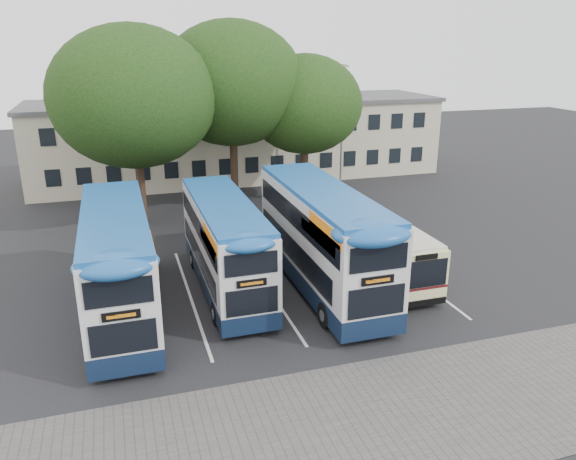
# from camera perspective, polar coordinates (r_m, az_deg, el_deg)

# --- Properties ---
(ground) EXTENTS (120.00, 120.00, 0.00)m
(ground) POSITION_cam_1_polar(r_m,az_deg,el_deg) (22.80, 10.59, -9.57)
(ground) COLOR black
(ground) RESTS_ON ground
(paving_strip) EXTENTS (40.00, 6.00, 0.01)m
(paving_strip) POSITION_cam_1_polar(r_m,az_deg,el_deg) (18.28, 12.32, -17.59)
(paving_strip) COLOR #595654
(paving_strip) RESTS_ON ground
(bay_lines) EXTENTS (14.12, 11.00, 0.01)m
(bay_lines) POSITION_cam_1_polar(r_m,az_deg,el_deg) (25.71, -2.10, -5.82)
(bay_lines) COLOR silver
(bay_lines) RESTS_ON ground
(depot_building) EXTENTS (32.40, 8.40, 6.20)m
(depot_building) POSITION_cam_1_polar(r_m,az_deg,el_deg) (46.24, -4.94, 9.36)
(depot_building) COLOR beige
(depot_building) RESTS_ON ground
(lamp_post) EXTENTS (0.25, 1.05, 9.06)m
(lamp_post) POSITION_cam_1_polar(r_m,az_deg,el_deg) (41.12, 5.53, 10.88)
(lamp_post) COLOR gray
(lamp_post) RESTS_ON ground
(tree_left) EXTENTS (9.53, 9.53, 11.65)m
(tree_left) POSITION_cam_1_polar(r_m,az_deg,el_deg) (33.95, -15.44, 12.89)
(tree_left) COLOR black
(tree_left) RESTS_ON ground
(tree_mid) EXTENTS (9.23, 9.23, 11.97)m
(tree_mid) POSITION_cam_1_polar(r_m,az_deg,el_deg) (36.93, -5.75, 14.59)
(tree_mid) COLOR black
(tree_mid) RESTS_ON ground
(tree_right) EXTENTS (7.64, 7.64, 9.89)m
(tree_right) POSITION_cam_1_polar(r_m,az_deg,el_deg) (37.91, 1.69, 12.64)
(tree_right) COLOR black
(tree_right) RESTS_ON ground
(bus_dd_left) EXTENTS (2.54, 10.48, 4.37)m
(bus_dd_left) POSITION_cam_1_polar(r_m,az_deg,el_deg) (23.38, -16.92, -2.86)
(bus_dd_left) COLOR #0E1D36
(bus_dd_left) RESTS_ON ground
(bus_dd_mid) EXTENTS (2.38, 9.83, 4.09)m
(bus_dd_mid) POSITION_cam_1_polar(r_m,az_deg,el_deg) (24.91, -6.43, -1.16)
(bus_dd_mid) COLOR #0E1D36
(bus_dd_mid) RESTS_ON ground
(bus_dd_right) EXTENTS (2.67, 11.03, 4.60)m
(bus_dd_right) POSITION_cam_1_polar(r_m,az_deg,el_deg) (24.87, 3.48, -0.43)
(bus_dd_right) COLOR #0E1D36
(bus_dd_right) RESTS_ON ground
(bus_single) EXTENTS (2.30, 9.05, 2.70)m
(bus_single) POSITION_cam_1_polar(r_m,az_deg,el_deg) (27.24, 8.85, -1.12)
(bus_single) COLOR beige
(bus_single) RESTS_ON ground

